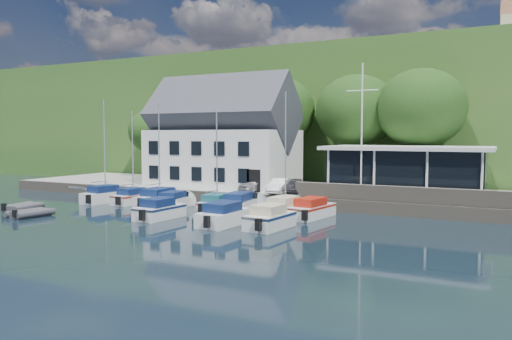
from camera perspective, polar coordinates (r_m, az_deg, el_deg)
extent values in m
plane|color=black|center=(32.76, -7.95, -6.61)|extent=(180.00, 180.00, 0.00)
cube|color=gray|center=(47.95, 4.07, -2.61)|extent=(60.00, 13.00, 1.00)
cube|color=#6C6457|center=(42.07, 0.63, -3.52)|extent=(60.00, 0.30, 1.00)
cube|color=#2A5620|center=(90.35, 15.12, 5.13)|extent=(160.00, 75.00, 16.00)
cube|color=#4A5A2D|center=(97.52, 20.85, 9.71)|extent=(50.00, 30.00, 0.30)
cube|color=#6C6457|center=(38.62, 17.12, -2.73)|extent=(18.00, 0.50, 1.20)
imported|color=#B5B5BA|center=(44.48, -0.14, -1.68)|extent=(2.09, 3.78, 1.22)
imported|color=silver|center=(43.02, 2.78, -1.83)|extent=(1.78, 4.04, 1.29)
imported|color=#2B2B2F|center=(42.68, 4.50, -1.95)|extent=(2.79, 4.37, 1.18)
imported|color=navy|center=(42.40, 10.05, -1.94)|extent=(2.18, 4.09, 1.33)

